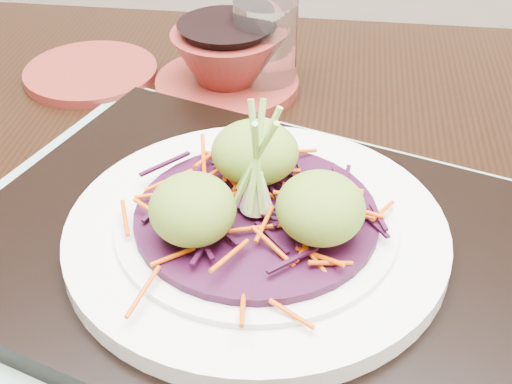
{
  "coord_description": "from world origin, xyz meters",
  "views": [
    {
      "loc": [
        -0.01,
        -0.55,
        1.14
      ],
      "look_at": [
        0.0,
        -0.13,
        0.82
      ],
      "focal_mm": 50.0,
      "sensor_mm": 36.0,
      "label": 1
    }
  ],
  "objects_px": {
    "terracotta_side_plate": "(91,73)",
    "water_glass": "(266,45)",
    "white_plate": "(256,231)",
    "dining_table": "(274,301)",
    "serving_tray": "(256,251)",
    "terracotta_bowl_set": "(226,64)"
  },
  "relations": [
    {
      "from": "terracotta_side_plate",
      "to": "terracotta_bowl_set",
      "type": "relative_size",
      "value": 0.77
    },
    {
      "from": "serving_tray",
      "to": "terracotta_side_plate",
      "type": "relative_size",
      "value": 2.95
    },
    {
      "from": "serving_tray",
      "to": "water_glass",
      "type": "distance_m",
      "value": 0.29
    },
    {
      "from": "serving_tray",
      "to": "terracotta_side_plate",
      "type": "bearing_deg",
      "value": 146.83
    },
    {
      "from": "terracotta_bowl_set",
      "to": "water_glass",
      "type": "bearing_deg",
      "value": 7.89
    },
    {
      "from": "serving_tray",
      "to": "terracotta_bowl_set",
      "type": "height_order",
      "value": "terracotta_bowl_set"
    },
    {
      "from": "water_glass",
      "to": "terracotta_bowl_set",
      "type": "bearing_deg",
      "value": -172.11
    },
    {
      "from": "white_plate",
      "to": "water_glass",
      "type": "distance_m",
      "value": 0.29
    },
    {
      "from": "white_plate",
      "to": "terracotta_side_plate",
      "type": "relative_size",
      "value": 1.92
    },
    {
      "from": "water_glass",
      "to": "white_plate",
      "type": "bearing_deg",
      "value": -92.81
    },
    {
      "from": "white_plate",
      "to": "dining_table",
      "type": "bearing_deg",
      "value": 74.35
    },
    {
      "from": "dining_table",
      "to": "serving_tray",
      "type": "distance_m",
      "value": 0.13
    },
    {
      "from": "white_plate",
      "to": "terracotta_side_plate",
      "type": "xyz_separation_m",
      "value": [
        -0.18,
        0.31,
        -0.03
      ]
    },
    {
      "from": "dining_table",
      "to": "terracotta_side_plate",
      "type": "height_order",
      "value": "terracotta_side_plate"
    },
    {
      "from": "terracotta_side_plate",
      "to": "terracotta_bowl_set",
      "type": "bearing_deg",
      "value": -11.13
    },
    {
      "from": "dining_table",
      "to": "water_glass",
      "type": "xyz_separation_m",
      "value": [
        -0.0,
        0.22,
        0.15
      ]
    },
    {
      "from": "terracotta_bowl_set",
      "to": "white_plate",
      "type": "bearing_deg",
      "value": -84.48
    },
    {
      "from": "serving_tray",
      "to": "white_plate",
      "type": "xyz_separation_m",
      "value": [
        -0.0,
        0.0,
        0.02
      ]
    },
    {
      "from": "white_plate",
      "to": "water_glass",
      "type": "bearing_deg",
      "value": 87.19
    },
    {
      "from": "dining_table",
      "to": "white_plate",
      "type": "height_order",
      "value": "white_plate"
    },
    {
      "from": "terracotta_side_plate",
      "to": "water_glass",
      "type": "height_order",
      "value": "water_glass"
    },
    {
      "from": "serving_tray",
      "to": "white_plate",
      "type": "bearing_deg",
      "value": -153.02
    }
  ]
}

